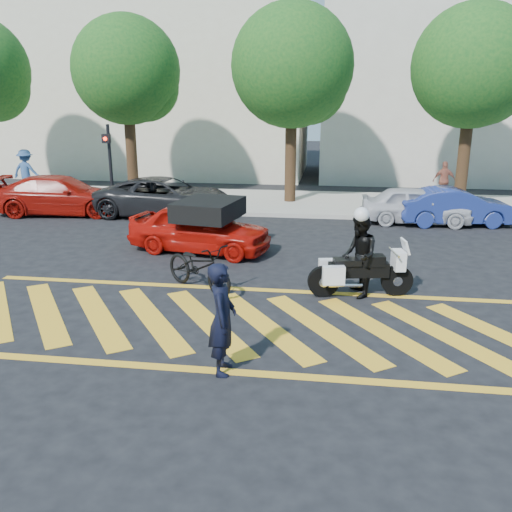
# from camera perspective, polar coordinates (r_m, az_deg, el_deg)

# --- Properties ---
(ground) EXTENTS (90.00, 90.00, 0.00)m
(ground) POSITION_cam_1_polar(r_m,az_deg,el_deg) (10.41, -1.91, -7.07)
(ground) COLOR black
(ground) RESTS_ON ground
(sidewalk) EXTENTS (60.00, 5.00, 0.15)m
(sidewalk) POSITION_cam_1_polar(r_m,az_deg,el_deg) (21.85, 3.57, 5.63)
(sidewalk) COLOR #9E998E
(sidewalk) RESTS_ON ground
(crosswalk) EXTENTS (12.33, 4.00, 0.01)m
(crosswalk) POSITION_cam_1_polar(r_m,az_deg,el_deg) (10.41, -2.12, -7.04)
(crosswalk) COLOR gold
(crosswalk) RESTS_ON ground
(building_left) EXTENTS (16.00, 8.00, 10.00)m
(building_left) POSITION_cam_1_polar(r_m,az_deg,el_deg) (31.92, -10.02, 17.70)
(building_left) COLOR beige
(building_left) RESTS_ON ground
(building_right) EXTENTS (16.00, 8.00, 11.00)m
(building_right) POSITION_cam_1_polar(r_m,az_deg,el_deg) (31.29, 22.77, 17.68)
(building_right) COLOR beige
(building_right) RESTS_ON ground
(tree_left) EXTENTS (4.20, 4.20, 7.26)m
(tree_left) POSITION_cam_1_polar(r_m,az_deg,el_deg) (22.94, -13.10, 18.12)
(tree_left) COLOR black
(tree_left) RESTS_ON ground
(tree_center) EXTENTS (4.60, 4.60, 7.56)m
(tree_center) POSITION_cam_1_polar(r_m,az_deg,el_deg) (21.54, 4.20, 18.89)
(tree_center) COLOR black
(tree_center) RESTS_ON ground
(tree_right) EXTENTS (4.40, 4.40, 7.41)m
(tree_right) POSITION_cam_1_polar(r_m,az_deg,el_deg) (22.04, 22.16, 17.60)
(tree_right) COLOR black
(tree_right) RESTS_ON ground
(signal_pole) EXTENTS (0.28, 0.43, 3.20)m
(signal_pole) POSITION_cam_1_polar(r_m,az_deg,el_deg) (20.93, -15.17, 9.74)
(signal_pole) COLOR black
(signal_pole) RESTS_ON ground
(officer_bike) EXTENTS (0.48, 0.69, 1.78)m
(officer_bike) POSITION_cam_1_polar(r_m,az_deg,el_deg) (8.34, -3.56, -6.61)
(officer_bike) COLOR black
(officer_bike) RESTS_ON ground
(bicycle) EXTENTS (2.10, 1.82, 1.09)m
(bicycle) POSITION_cam_1_polar(r_m,az_deg,el_deg) (12.03, -6.02, -1.11)
(bicycle) COLOR black
(bicycle) RESTS_ON ground
(police_motorcycle) EXTENTS (2.26, 0.89, 1.00)m
(police_motorcycle) POSITION_cam_1_polar(r_m,az_deg,el_deg) (11.81, 10.80, -1.65)
(police_motorcycle) COLOR black
(police_motorcycle) RESTS_ON ground
(officer_moto) EXTENTS (0.83, 0.98, 1.80)m
(officer_moto) POSITION_cam_1_polar(r_m,az_deg,el_deg) (11.71, 10.81, 0.01)
(officer_moto) COLOR black
(officer_moto) RESTS_ON ground
(red_convertible) EXTENTS (4.15, 2.26, 1.34)m
(red_convertible) POSITION_cam_1_polar(r_m,az_deg,el_deg) (15.02, -5.92, 2.94)
(red_convertible) COLOR #AF0F08
(red_convertible) RESTS_ON ground
(parked_left) EXTENTS (5.03, 2.55, 1.40)m
(parked_left) POSITION_cam_1_polar(r_m,az_deg,el_deg) (21.11, -19.81, 6.04)
(parked_left) COLOR maroon
(parked_left) RESTS_ON ground
(parked_mid_left) EXTENTS (5.09, 2.55, 1.38)m
(parked_mid_left) POSITION_cam_1_polar(r_m,az_deg,el_deg) (19.83, -9.50, 6.15)
(parked_mid_left) COLOR black
(parked_mid_left) RESTS_ON ground
(parked_mid_right) EXTENTS (3.75, 1.60, 1.26)m
(parked_mid_right) POSITION_cam_1_polar(r_m,az_deg,el_deg) (19.13, 16.50, 5.14)
(parked_mid_right) COLOR silver
(parked_mid_right) RESTS_ON ground
(parked_right) EXTENTS (3.89, 1.74, 1.24)m
(parked_right) POSITION_cam_1_polar(r_m,az_deg,el_deg) (19.36, 20.22, 4.90)
(parked_right) COLOR navy
(parked_right) RESTS_ON ground
(pedestrian_left) EXTENTS (1.23, 0.75, 1.84)m
(pedestrian_left) POSITION_cam_1_polar(r_m,az_deg,el_deg) (25.69, -23.04, 8.24)
(pedestrian_left) COLOR #2D4D7D
(pedestrian_left) RESTS_ON sidewalk
(pedestrian_right) EXTENTS (0.92, 0.44, 1.53)m
(pedestrian_right) POSITION_cam_1_polar(r_m,az_deg,el_deg) (23.25, 19.19, 7.52)
(pedestrian_right) COLOR #A05B48
(pedestrian_right) RESTS_ON sidewalk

